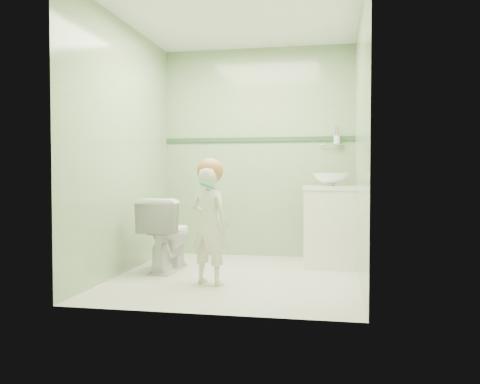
# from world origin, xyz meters

# --- Properties ---
(ground) EXTENTS (2.50, 2.50, 0.00)m
(ground) POSITION_xyz_m (0.00, 0.00, 0.00)
(ground) COLOR beige
(ground) RESTS_ON ground
(room_shell) EXTENTS (2.50, 2.54, 2.40)m
(room_shell) POSITION_xyz_m (0.00, 0.00, 1.20)
(room_shell) COLOR #80A877
(room_shell) RESTS_ON ground
(trim_stripe) EXTENTS (2.20, 0.02, 0.05)m
(trim_stripe) POSITION_xyz_m (0.00, 1.24, 1.35)
(trim_stripe) COLOR #2E5131
(trim_stripe) RESTS_ON room_shell
(vanity) EXTENTS (0.52, 0.50, 0.80)m
(vanity) POSITION_xyz_m (0.84, 0.70, 0.40)
(vanity) COLOR silver
(vanity) RESTS_ON ground
(counter) EXTENTS (0.54, 0.52, 0.04)m
(counter) POSITION_xyz_m (0.84, 0.70, 0.81)
(counter) COLOR white
(counter) RESTS_ON vanity
(basin) EXTENTS (0.37, 0.37, 0.13)m
(basin) POSITION_xyz_m (0.84, 0.70, 0.89)
(basin) COLOR white
(basin) RESTS_ON counter
(faucet) EXTENTS (0.03, 0.13, 0.18)m
(faucet) POSITION_xyz_m (0.84, 0.89, 0.97)
(faucet) COLOR silver
(faucet) RESTS_ON counter
(cup_holder) EXTENTS (0.26, 0.07, 0.21)m
(cup_holder) POSITION_xyz_m (0.89, 1.18, 1.33)
(cup_holder) COLOR silver
(cup_holder) RESTS_ON room_shell
(toilet) EXTENTS (0.41, 0.71, 0.72)m
(toilet) POSITION_xyz_m (-0.74, 0.19, 0.36)
(toilet) COLOR white
(toilet) RESTS_ON ground
(toddler) EXTENTS (0.43, 0.36, 1.01)m
(toddler) POSITION_xyz_m (-0.18, -0.33, 0.51)
(toddler) COLOR silver
(toddler) RESTS_ON ground
(hair_cap) EXTENTS (0.22, 0.22, 0.22)m
(hair_cap) POSITION_xyz_m (-0.18, -0.31, 0.98)
(hair_cap) COLOR #AA6B3E
(hair_cap) RESTS_ON toddler
(teal_toothbrush) EXTENTS (0.11, 0.14, 0.08)m
(teal_toothbrush) POSITION_xyz_m (-0.15, -0.48, 0.86)
(teal_toothbrush) COLOR #0A8672
(teal_toothbrush) RESTS_ON toddler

